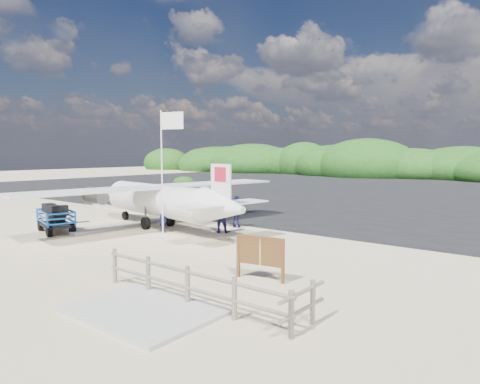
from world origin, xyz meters
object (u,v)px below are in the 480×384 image
object	(u,v)px
signboard	(260,280)
crew_b	(222,213)
crew_a	(163,214)
crew_c	(237,212)
baggage_cart	(56,232)
flagpole	(163,235)

from	to	relation	value
signboard	crew_b	size ratio (longest dim) A/B	0.91
crew_a	crew_c	world-z (taller)	crew_a
baggage_cart	crew_b	xyz separation A→B (m)	(6.14, 4.93, 0.91)
flagpole	crew_c	xyz separation A→B (m)	(1.41, 3.65, 0.82)
baggage_cart	signboard	distance (m)	12.06
crew_a	signboard	bearing A→B (deg)	173.26
signboard	crew_a	world-z (taller)	crew_a
signboard	crew_a	bearing A→B (deg)	146.51
baggage_cart	crew_b	distance (m)	7.93
flagpole	crew_a	distance (m)	1.15
baggage_cart	signboard	bearing A→B (deg)	14.91
crew_b	crew_c	world-z (taller)	crew_b
crew_c	crew_b	bearing A→B (deg)	84.00
baggage_cart	flagpole	size ratio (longest dim) A/B	0.45
crew_b	crew_a	bearing A→B (deg)	20.61
crew_a	flagpole	bearing A→B (deg)	153.26
crew_b	crew_c	size ratio (longest dim) A/B	1.11
baggage_cart	flagpole	xyz separation A→B (m)	(4.48, 2.72, 0.00)
flagpole	crew_a	xyz separation A→B (m)	(-0.57, 0.53, 0.85)
baggage_cart	crew_c	distance (m)	8.72
signboard	crew_b	distance (m)	7.86
signboard	crew_c	bearing A→B (deg)	122.56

